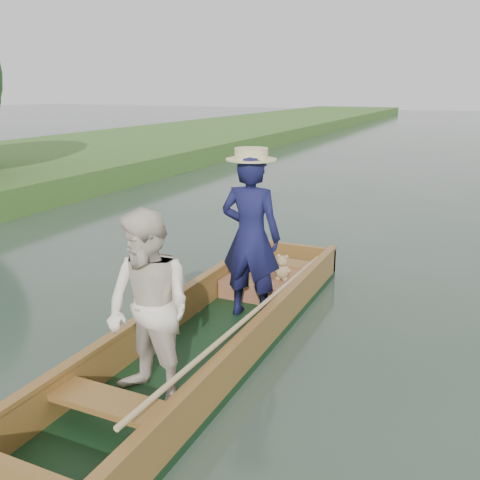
% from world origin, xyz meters
% --- Properties ---
extents(ground, '(120.00, 120.00, 0.00)m').
position_xyz_m(ground, '(0.00, 0.00, 0.00)').
color(ground, '#283D30').
rests_on(ground, ground).
extents(trees_far, '(22.10, 10.84, 4.59)m').
position_xyz_m(trees_far, '(-0.61, 6.60, 2.61)').
color(trees_far, '#47331E').
rests_on(trees_far, ground).
extents(punt, '(1.12, 5.00, 1.88)m').
position_xyz_m(punt, '(0.03, -0.08, 0.58)').
color(punt, black).
rests_on(punt, ground).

